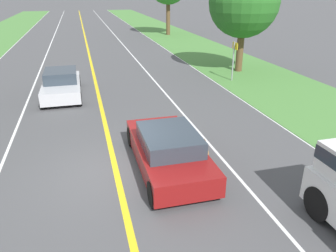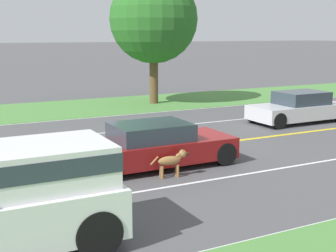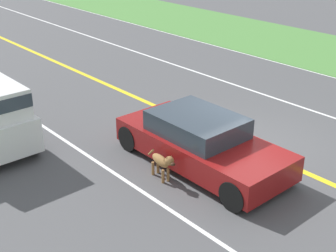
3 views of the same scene
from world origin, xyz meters
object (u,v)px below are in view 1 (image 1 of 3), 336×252
Objects in this scene: dog at (204,150)px; roadside_tree_right_near at (244,2)px; ego_car at (168,150)px; street_sign at (234,56)px; oncoming_car at (62,84)px.

roadside_tree_right_near is at bearing 67.16° from dog.
roadside_tree_right_near is (6.75, 11.31, 3.93)m from dog.
street_sign reaches higher than ego_car.
oncoming_car is at bearing 111.73° from ego_car.
ego_car is 1.20m from dog.
street_sign reaches higher than oncoming_car.
dog is 9.80m from oncoming_car.
ego_car is at bearing -125.36° from street_sign.
street_sign is (-1.47, -2.15, -2.92)m from roadside_tree_right_near.
ego_car is 11.19m from street_sign.
street_sign is at bearing -177.07° from oncoming_car.
ego_car is at bearing -174.56° from dog.
street_sign is at bearing -124.37° from roadside_tree_right_near.
oncoming_car reaches higher than dog.
roadside_tree_right_near reaches higher than oncoming_car.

